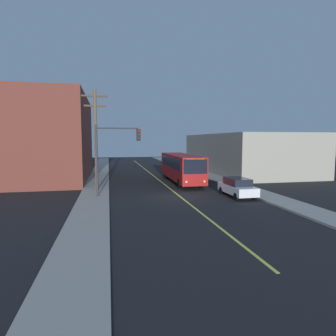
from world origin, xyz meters
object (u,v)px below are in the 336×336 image
Objects in this scene: traffic_signal_left_corner at (115,147)px; parked_car_white at (237,187)px; fire_hydrant at (234,181)px; city_bus at (181,167)px; utility_pole_near at (96,135)px.

parked_car_white is at bearing -10.10° from traffic_signal_left_corner.
parked_car_white is at bearing -111.72° from fire_hydrant.
traffic_signal_left_corner is (-10.23, 1.82, 3.46)m from parked_car_white.
fire_hydrant is at bearing 68.28° from parked_car_white.
city_bus is 14.52× the size of fire_hydrant.
parked_car_white is (2.62, -9.37, -0.98)m from city_bus.
city_bus is at bearing 44.75° from traffic_signal_left_corner.
fire_hydrant is (12.26, 3.28, -3.72)m from traffic_signal_left_corner.
parked_car_white is 0.47× the size of utility_pole_near.
traffic_signal_left_corner is at bearing -61.66° from utility_pole_near.
utility_pole_near reaches higher than traffic_signal_left_corner.
parked_car_white is at bearing -74.39° from city_bus.
traffic_signal_left_corner is at bearing -135.25° from city_bus.
city_bus is 2.03× the size of traffic_signal_left_corner.
utility_pole_near is 14.75m from fire_hydrant.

